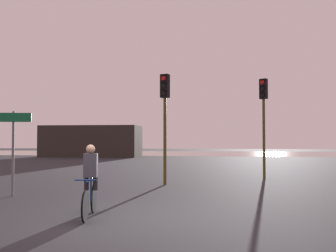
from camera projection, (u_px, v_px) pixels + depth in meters
name	position (u px, v px, depth m)	size (l,w,h in m)	color
ground_plane	(117.00, 220.00, 8.02)	(120.00, 120.00, 0.00)	#28282D
water_strip	(197.00, 153.00, 46.15)	(80.00, 16.00, 0.01)	#9E937F
distant_building	(92.00, 141.00, 37.49)	(9.59, 4.00, 3.09)	#2D2823
traffic_light_far_right	(264.00, 109.00, 16.72)	(0.40, 0.42, 4.45)	#4C4719
traffic_light_center	(165.00, 108.00, 14.34)	(0.38, 0.40, 4.24)	#4C4719
direction_sign_post	(13.00, 141.00, 11.45)	(1.08, 0.26, 2.60)	slate
cyclist	(90.00, 180.00, 8.42)	(0.48, 1.70, 1.62)	black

